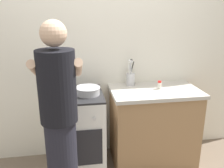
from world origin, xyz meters
TOP-DOWN VIEW (x-y plane):
  - back_wall at (0.20, 0.50)m, footprint 3.20×0.10m
  - countertop at (0.55, 0.15)m, footprint 1.00×0.60m
  - stove_range at (-0.35, 0.15)m, footprint 0.60×0.62m
  - pot at (-0.49, 0.15)m, footprint 0.27×0.21m
  - mixing_bowl at (-0.21, 0.11)m, footprint 0.27×0.27m
  - utensil_crock at (0.31, 0.36)m, footprint 0.10×0.10m
  - spice_bottle at (0.60, 0.17)m, footprint 0.04×0.04m
  - person at (-0.48, -0.47)m, footprint 0.41×0.50m

SIDE VIEW (x-z plane):
  - stove_range at x=-0.35m, z-range 0.00..0.90m
  - countertop at x=0.55m, z-range 0.00..0.90m
  - person at x=-0.48m, z-range 0.01..1.71m
  - spice_bottle at x=0.60m, z-range 0.90..0.99m
  - mixing_bowl at x=-0.21m, z-range 0.90..0.99m
  - pot at x=-0.49m, z-range 0.90..1.03m
  - utensil_crock at x=0.31m, z-range 0.84..1.15m
  - back_wall at x=0.20m, z-range 0.00..2.50m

